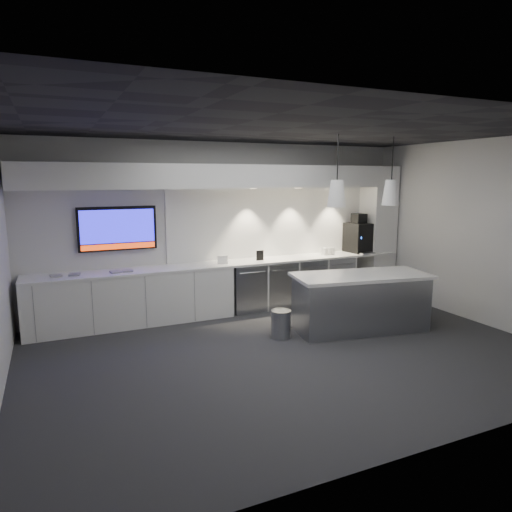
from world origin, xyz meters
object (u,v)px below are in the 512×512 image
bin (281,324)px  coffee_machine (358,236)px  wall_tv (118,229)px  island (360,302)px

bin → coffee_machine: 3.18m
wall_tv → bin: (2.06, -1.84, -1.35)m
wall_tv → coffee_machine: 4.65m
bin → coffee_machine: size_ratio=0.55×
wall_tv → island: 4.09m
wall_tv → bin: 3.07m
island → wall_tv: bearing=158.7°
wall_tv → coffee_machine: size_ratio=1.62×
wall_tv → bin: wall_tv is taller
wall_tv → island: wall_tv is taller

